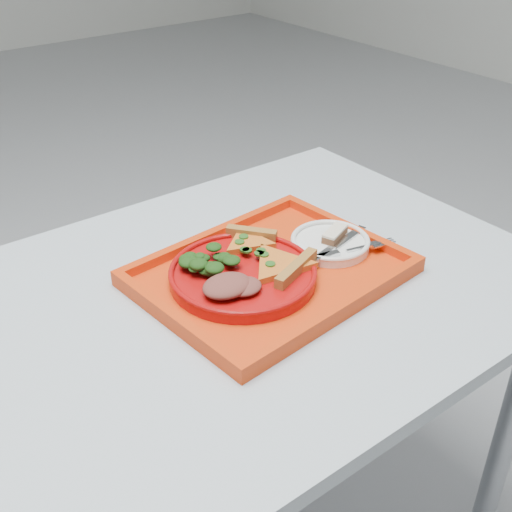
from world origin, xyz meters
The scene contains 11 objects.
table centered at (0.00, 0.00, 0.68)m, with size 1.60×0.80×0.75m.
tray_main centered at (0.31, -0.01, 0.76)m, with size 0.45×0.35×0.01m, color red.
dinner_plate centered at (0.25, 0.00, 0.77)m, with size 0.26×0.26×0.02m, color #A10B0A.
side_plate centered at (0.45, -0.01, 0.77)m, with size 0.15×0.15×0.01m, color white.
pizza_slice_a centered at (0.31, -0.03, 0.79)m, with size 0.14×0.12×0.02m, color gold, non-canonical shape.
pizza_slice_b centered at (0.32, 0.07, 0.79)m, with size 0.11×0.10×0.02m, color gold, non-canonical shape.
salad_heap centered at (0.21, 0.04, 0.80)m, with size 0.09×0.08×0.04m, color black.
meat_portion centered at (0.20, -0.04, 0.79)m, with size 0.09×0.07×0.03m, color brown.
dessert_bar centered at (0.47, -0.01, 0.79)m, with size 0.07×0.05×0.02m.
knife centered at (0.45, -0.03, 0.78)m, with size 0.18×0.02×0.01m, color silver.
fork centered at (0.45, -0.06, 0.78)m, with size 0.18×0.02×0.01m, color silver.
Camera 1 is at (-0.30, -0.77, 1.40)m, focal length 45.00 mm.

